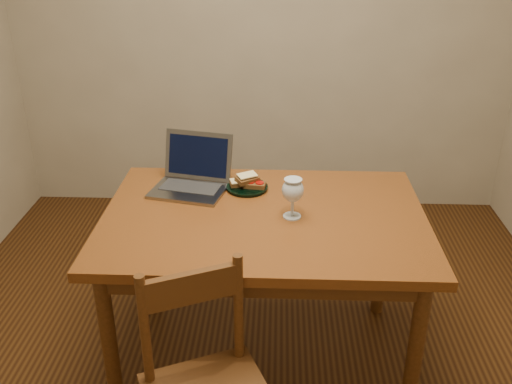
{
  "coord_description": "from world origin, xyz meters",
  "views": [
    {
      "loc": [
        0.11,
        -2.02,
        1.82
      ],
      "look_at": [
        0.02,
        0.09,
        0.8
      ],
      "focal_mm": 40.0,
      "sensor_mm": 36.0,
      "label": 1
    }
  ],
  "objects_px": {
    "plate": "(247,188)",
    "milk_glass": "(293,198)",
    "table": "(264,233)",
    "laptop": "(193,174)",
    "chair": "(206,384)"
  },
  "relations": [
    {
      "from": "plate",
      "to": "milk_glass",
      "type": "bearing_deg",
      "value": -52.18
    },
    {
      "from": "table",
      "to": "plate",
      "type": "relative_size",
      "value": 7.11
    },
    {
      "from": "table",
      "to": "milk_glass",
      "type": "bearing_deg",
      "value": -8.8
    },
    {
      "from": "plate",
      "to": "milk_glass",
      "type": "xyz_separation_m",
      "value": [
        0.19,
        -0.25,
        0.08
      ]
    },
    {
      "from": "table",
      "to": "plate",
      "type": "bearing_deg",
      "value": 109.33
    },
    {
      "from": "milk_glass",
      "to": "laptop",
      "type": "height_order",
      "value": "laptop"
    },
    {
      "from": "laptop",
      "to": "milk_glass",
      "type": "bearing_deg",
      "value": -19.26
    },
    {
      "from": "chair",
      "to": "laptop",
      "type": "bearing_deg",
      "value": 75.73
    },
    {
      "from": "chair",
      "to": "laptop",
      "type": "distance_m",
      "value": 0.97
    },
    {
      "from": "plate",
      "to": "laptop",
      "type": "relative_size",
      "value": 0.5
    },
    {
      "from": "plate",
      "to": "milk_glass",
      "type": "height_order",
      "value": "milk_glass"
    },
    {
      "from": "milk_glass",
      "to": "laptop",
      "type": "distance_m",
      "value": 0.51
    },
    {
      "from": "chair",
      "to": "plate",
      "type": "height_order",
      "value": "chair"
    },
    {
      "from": "milk_glass",
      "to": "laptop",
      "type": "bearing_deg",
      "value": 147.98
    },
    {
      "from": "table",
      "to": "milk_glass",
      "type": "distance_m",
      "value": 0.2
    }
  ]
}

